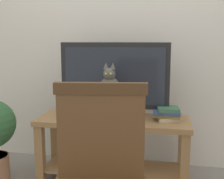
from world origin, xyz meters
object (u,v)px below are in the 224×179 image
object	(u,v)px
tv	(114,78)
wooden_chair	(99,173)
cat	(110,95)
book_stack	(167,114)
media_box	(110,117)
tv_stand	(113,138)

from	to	relation	value
tv	wooden_chair	bearing A→B (deg)	-83.80
cat	wooden_chair	world-z (taller)	cat
tv	book_stack	bearing A→B (deg)	-5.90
cat	tv	bearing A→B (deg)	85.08
wooden_chair	media_box	bearing A→B (deg)	97.65
wooden_chair	book_stack	size ratio (longest dim) A/B	4.25
media_box	wooden_chair	world-z (taller)	wooden_chair
tv	book_stack	xyz separation A→B (m)	(0.46, -0.05, -0.29)
media_box	wooden_chair	xyz separation A→B (m)	(0.14, -1.06, -0.00)
book_stack	tv_stand	bearing A→B (deg)	-177.28
cat	book_stack	world-z (taller)	cat
tv_stand	wooden_chair	size ratio (longest dim) A/B	1.29
cat	wooden_chair	bearing A→B (deg)	-82.32
tv_stand	cat	world-z (taller)	cat
media_box	cat	bearing A→B (deg)	-84.64
tv_stand	tv	bearing A→B (deg)	89.98
tv_stand	book_stack	bearing A→B (deg)	2.72
wooden_chair	tv_stand	bearing A→B (deg)	96.59
tv_stand	wooden_chair	bearing A→B (deg)	-83.41
tv_stand	media_box	world-z (taller)	media_box
wooden_chair	book_stack	xyz separation A→B (m)	(0.33, 1.14, 0.03)
media_box	book_stack	distance (m)	0.48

